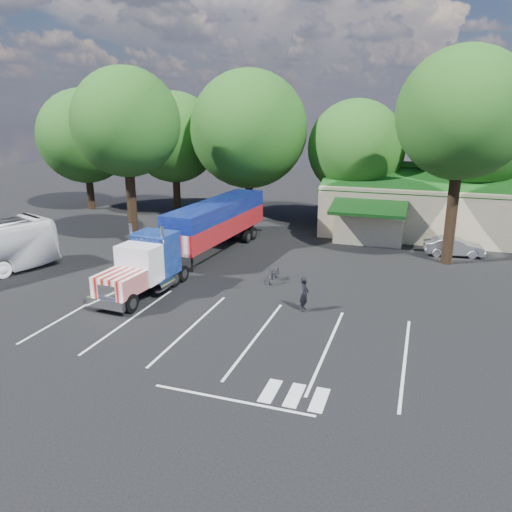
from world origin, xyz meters
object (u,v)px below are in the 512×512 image
(bicycle, at_px, (274,273))
(silver_sedan, at_px, (454,247))
(woman, at_px, (304,294))
(semi_truck, at_px, (201,230))

(bicycle, distance_m, silver_sedan, 13.66)
(woman, relative_size, bicycle, 0.92)
(bicycle, bearing_deg, semi_truck, 156.49)
(semi_truck, height_order, bicycle, semi_truck)
(semi_truck, xyz_separation_m, bicycle, (5.75, -2.37, -1.63))
(semi_truck, relative_size, bicycle, 9.39)
(woman, height_order, silver_sedan, woman)
(semi_truck, xyz_separation_m, woman, (8.45, -6.10, -1.25))
(semi_truck, distance_m, woman, 10.49)
(semi_truck, distance_m, bicycle, 6.43)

